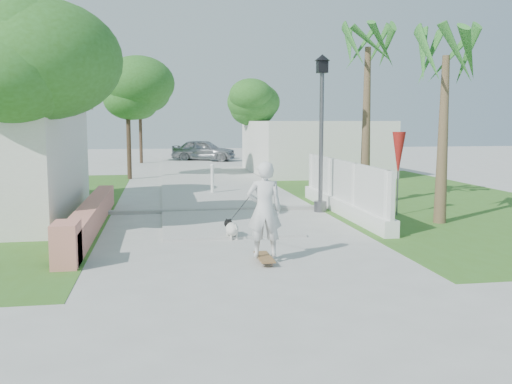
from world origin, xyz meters
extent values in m
plane|color=#B7B7B2|center=(0.00, 0.00, 0.00)|extent=(90.00, 90.00, 0.00)
cube|color=#B7B7B2|center=(0.00, 20.00, 0.03)|extent=(3.20, 36.00, 0.06)
cube|color=#999993|center=(0.00, 6.00, 0.05)|extent=(6.50, 0.25, 0.10)
cube|color=#3C6A21|center=(7.00, 8.00, 0.01)|extent=(8.00, 20.00, 0.01)
cube|color=tan|center=(-3.30, 4.00, 0.30)|extent=(0.45, 8.00, 0.60)
cube|color=tan|center=(-3.30, 0.20, 0.40)|extent=(0.45, 0.80, 0.80)
cube|color=white|center=(3.40, 5.00, 0.20)|extent=(0.35, 7.00, 0.40)
cube|color=white|center=(3.40, 5.00, 0.95)|extent=(0.10, 7.00, 1.10)
cube|color=white|center=(3.40, 1.80, 0.75)|extent=(0.14, 0.14, 1.50)
cube|color=white|center=(3.40, 4.00, 0.75)|extent=(0.14, 0.14, 1.50)
cube|color=white|center=(3.40, 6.20, 0.75)|extent=(0.14, 0.14, 1.50)
cube|color=white|center=(3.40, 8.20, 0.75)|extent=(0.14, 0.14, 1.50)
cube|color=silver|center=(6.00, 18.00, 1.30)|extent=(6.00, 8.00, 2.60)
cylinder|color=#59595E|center=(2.90, 5.50, 0.15)|extent=(0.36, 0.36, 0.30)
cylinder|color=#59595E|center=(2.90, 5.50, 2.00)|extent=(0.12, 0.12, 4.00)
cube|color=black|center=(2.90, 5.50, 4.10)|extent=(0.28, 0.28, 0.35)
cone|color=black|center=(2.90, 5.50, 4.35)|extent=(0.44, 0.44, 0.18)
cylinder|color=white|center=(0.20, 10.00, 0.50)|extent=(0.12, 0.12, 1.00)
sphere|color=white|center=(0.20, 10.00, 1.02)|extent=(0.14, 0.14, 0.14)
cylinder|color=#59595E|center=(4.80, 4.50, 1.00)|extent=(0.04, 0.04, 2.00)
cone|color=#AF2219|center=(4.80, 4.50, 1.70)|extent=(0.36, 0.36, 1.20)
cylinder|color=#4C3826|center=(-4.50, 3.00, 1.92)|extent=(0.20, 0.20, 3.85)
ellipsoid|color=#295D1A|center=(-4.50, 3.00, 3.58)|extent=(3.60, 3.60, 2.70)
ellipsoid|color=#295D1A|center=(-4.30, 2.80, 3.92)|extent=(3.06, 3.06, 2.30)
ellipsoid|color=#295D1A|center=(-4.70, 3.20, 4.28)|extent=(2.70, 2.70, 2.02)
cylinder|color=#4C3826|center=(-5.50, 8.50, 1.75)|extent=(0.20, 0.20, 3.50)
ellipsoid|color=#295D1A|center=(-5.50, 8.50, 3.25)|extent=(3.20, 3.20, 2.40)
ellipsoid|color=#295D1A|center=(-5.30, 8.30, 3.60)|extent=(2.72, 2.72, 2.05)
ellipsoid|color=#295D1A|center=(-5.70, 8.70, 3.95)|extent=(2.40, 2.40, 1.79)
cylinder|color=#4C3826|center=(-3.00, 16.00, 1.92)|extent=(0.20, 0.20, 3.85)
ellipsoid|color=#295D1A|center=(-3.00, 16.00, 3.58)|extent=(3.40, 3.40, 2.55)
ellipsoid|color=#295D1A|center=(-2.80, 15.80, 3.92)|extent=(2.89, 2.89, 2.18)
ellipsoid|color=#295D1A|center=(-3.20, 16.20, 4.28)|extent=(2.55, 2.55, 1.90)
cylinder|color=#4C3826|center=(3.20, 20.00, 1.75)|extent=(0.20, 0.20, 3.50)
ellipsoid|color=#295D1A|center=(3.20, 20.00, 3.25)|extent=(3.00, 3.00, 2.25)
ellipsoid|color=#295D1A|center=(3.40, 19.80, 3.60)|extent=(2.55, 2.55, 1.92)
ellipsoid|color=#295D1A|center=(3.00, 20.20, 3.95)|extent=(2.25, 2.25, 1.68)
cylinder|color=#4C3826|center=(-2.80, 26.00, 1.92)|extent=(0.20, 0.20, 3.85)
ellipsoid|color=#295D1A|center=(-2.80, 26.00, 3.58)|extent=(3.20, 3.20, 2.40)
ellipsoid|color=#295D1A|center=(-2.60, 25.80, 3.92)|extent=(2.72, 2.72, 2.05)
ellipsoid|color=#295D1A|center=(-3.00, 26.20, 4.28)|extent=(2.40, 2.40, 1.79)
cone|color=brown|center=(4.60, 6.50, 2.40)|extent=(0.32, 0.32, 4.80)
cone|color=brown|center=(5.40, 3.20, 2.10)|extent=(0.32, 0.32, 4.20)
cube|color=olive|center=(0.24, -0.08, 0.10)|extent=(0.34, 0.93, 0.02)
imported|color=silver|center=(0.24, -0.08, 0.99)|extent=(0.68, 0.48, 1.76)
cylinder|color=gray|center=(0.16, -0.41, 0.04)|extent=(0.03, 0.07, 0.07)
cylinder|color=gray|center=(0.32, -0.41, 0.04)|extent=(0.03, 0.07, 0.07)
cylinder|color=gray|center=(0.16, 0.24, 0.04)|extent=(0.03, 0.07, 0.07)
cylinder|color=gray|center=(0.32, 0.24, 0.04)|extent=(0.03, 0.07, 0.07)
ellipsoid|color=silver|center=(-0.08, 2.09, 0.22)|extent=(0.40, 0.53, 0.30)
sphere|color=black|center=(-0.14, 2.31, 0.31)|extent=(0.19, 0.19, 0.19)
sphere|color=silver|center=(-0.17, 2.39, 0.29)|extent=(0.09, 0.09, 0.09)
cone|color=black|center=(-0.19, 2.30, 0.40)|extent=(0.06, 0.06, 0.07)
cone|color=black|center=(-0.10, 2.32, 0.40)|extent=(0.06, 0.06, 0.07)
cylinder|color=silver|center=(-0.18, 2.18, 0.07)|extent=(0.04, 0.04, 0.13)
cylinder|color=silver|center=(-0.05, 2.22, 0.07)|extent=(0.04, 0.04, 0.13)
cylinder|color=silver|center=(-0.12, 1.97, 0.07)|extent=(0.04, 0.04, 0.13)
cylinder|color=silver|center=(0.01, 2.00, 0.07)|extent=(0.04, 0.04, 0.13)
cylinder|color=silver|center=(-0.02, 1.88, 0.30)|extent=(0.06, 0.12, 0.11)
imported|color=#ADB0B5|center=(1.20, 27.32, 0.71)|extent=(4.46, 2.90, 1.41)
camera|label=1|loc=(-1.60, -10.18, 2.58)|focal=40.00mm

